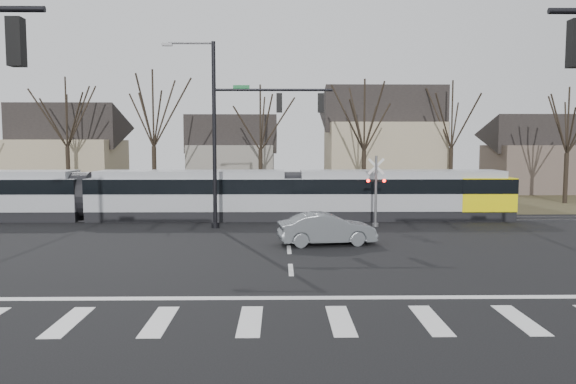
{
  "coord_description": "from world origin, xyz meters",
  "views": [
    {
      "loc": [
        -0.42,
        -18.52,
        4.71
      ],
      "look_at": [
        0.0,
        9.0,
        2.3
      ],
      "focal_mm": 35.0,
      "sensor_mm": 36.0,
      "label": 1
    }
  ],
  "objects": [
    {
      "name": "stop_line",
      "position": [
        0.0,
        -1.8,
        0.01
      ],
      "size": [
        28.0,
        0.35,
        0.01
      ],
      "primitive_type": "cube",
      "color": "silver",
      "rests_on": "ground"
    },
    {
      "name": "tree_row",
      "position": [
        2.0,
        26.0,
        5.0
      ],
      "size": [
        59.2,
        7.2,
        10.0
      ],
      "color": "black",
      "rests_on": "ground"
    },
    {
      "name": "house_a",
      "position": [
        -20.0,
        34.0,
        4.46
      ],
      "size": [
        9.72,
        8.64,
        8.6
      ],
      "color": "gray",
      "rests_on": "ground"
    },
    {
      "name": "rail_pair",
      "position": [
        0.0,
        15.8,
        0.03
      ],
      "size": [
        90.0,
        1.52,
        0.06
      ],
      "color": "#59595E",
      "rests_on": "ground"
    },
    {
      "name": "grass_verge",
      "position": [
        0.0,
        32.0,
        0.01
      ],
      "size": [
        140.0,
        28.0,
        0.01
      ],
      "primitive_type": "cube",
      "color": "#38331E",
      "rests_on": "ground"
    },
    {
      "name": "rail_crossing_signal",
      "position": [
        5.0,
        12.79,
        1.89
      ],
      "size": [
        1.08,
        0.36,
        4.0
      ],
      "color": "#59595B",
      "rests_on": "ground"
    },
    {
      "name": "crosswalk",
      "position": [
        0.0,
        -4.0,
        0.01
      ],
      "size": [
        27.0,
        2.6,
        0.01
      ],
      "color": "silver",
      "rests_on": "ground"
    },
    {
      "name": "house_d",
      "position": [
        24.0,
        35.0,
        3.97
      ],
      "size": [
        8.64,
        7.56,
        7.65
      ],
      "color": "brown",
      "rests_on": "ground"
    },
    {
      "name": "lane_dashes",
      "position": [
        0.0,
        16.0,
        0.01
      ],
      "size": [
        0.18,
        30.0,
        0.01
      ],
      "color": "silver",
      "rests_on": "ground"
    },
    {
      "name": "signal_pole_far",
      "position": [
        -2.41,
        12.5,
        5.7
      ],
      "size": [
        9.28,
        0.44,
        10.2
      ],
      "color": "black",
      "rests_on": "ground"
    },
    {
      "name": "house_b",
      "position": [
        -5.0,
        36.0,
        3.97
      ],
      "size": [
        8.64,
        7.56,
        7.65
      ],
      "color": "slate",
      "rests_on": "ground"
    },
    {
      "name": "sedan",
      "position": [
        1.78,
        7.2,
        0.74
      ],
      "size": [
        2.85,
        4.93,
        1.48
      ],
      "primitive_type": "imported",
      "rotation": [
        0.0,
        0.0,
        1.72
      ],
      "color": "slate",
      "rests_on": "ground"
    },
    {
      "name": "tram",
      "position": [
        -6.01,
        16.0,
        1.64
      ],
      "size": [
        39.79,
        2.95,
        3.02
      ],
      "color": "gray",
      "rests_on": "ground"
    },
    {
      "name": "ground",
      "position": [
        0.0,
        0.0,
        0.0
      ],
      "size": [
        140.0,
        140.0,
        0.0
      ],
      "primitive_type": "plane",
      "color": "black"
    },
    {
      "name": "house_c",
      "position": [
        9.0,
        33.0,
        5.23
      ],
      "size": [
        10.8,
        8.64,
        10.1
      ],
      "color": "gray",
      "rests_on": "ground"
    }
  ]
}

